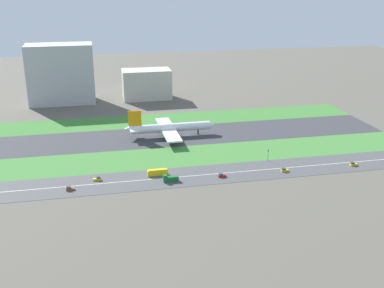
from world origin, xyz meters
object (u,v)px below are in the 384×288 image
object	(u,v)px
bus_0	(158,172)
terminal_building	(61,74)
car_0	(97,179)
car_1	(353,164)
car_3	(70,189)
hangar_building	(147,84)
traffic_light	(268,154)
car_2	(222,176)
airliner	(169,128)
truck_0	(170,179)
car_4	(284,170)
fuel_tank_west	(136,81)

from	to	relation	value
bus_0	terminal_building	xyz separation A→B (m)	(-58.51, 182.00, 24.13)
car_0	car_1	size ratio (longest dim) A/B	1.00
bus_0	car_3	distance (m)	49.02
car_3	hangar_building	size ratio (longest dim) A/B	0.10
car_3	traffic_light	xyz separation A→B (m)	(116.79, 17.99, 3.37)
car_2	car_1	bearing A→B (deg)	-180.00
terminal_building	airliner	bearing A→B (deg)	-56.23
truck_0	car_1	size ratio (longest dim) A/B	1.91
car_4	car_3	bearing A→B (deg)	0.00
car_4	truck_0	bearing A→B (deg)	0.00
terminal_building	fuel_tank_west	world-z (taller)	terminal_building
truck_0	car_1	distance (m)	110.27
airliner	car_3	world-z (taller)	airliner
car_2	fuel_tank_west	world-z (taller)	fuel_tank_west
bus_0	terminal_building	distance (m)	192.69
car_4	hangar_building	xyz separation A→B (m)	(-55.53, 192.00, 12.51)
car_4	traffic_light	bearing A→B (deg)	-79.49
car_2	fuel_tank_west	size ratio (longest dim) A/B	0.23
bus_0	car_3	bearing A→B (deg)	-168.23
car_3	terminal_building	world-z (taller)	terminal_building
traffic_light	fuel_tank_west	world-z (taller)	fuel_tank_west
fuel_tank_west	terminal_building	bearing A→B (deg)	-147.24
car_2	hangar_building	xyz separation A→B (m)	(-18.11, 192.00, 12.51)
truck_0	hangar_building	size ratio (longest dim) A/B	0.19
car_4	fuel_tank_west	bearing A→B (deg)	-75.63
car_1	car_4	bearing A→B (deg)	0.00
airliner	car_2	bearing A→B (deg)	-77.69
traffic_light	terminal_building	size ratio (longest dim) A/B	0.13
truck_0	car_4	size ratio (longest dim) A/B	1.91
traffic_light	hangar_building	bearing A→B (deg)	106.70
car_1	hangar_building	world-z (taller)	hangar_building
airliner	bus_0	bearing A→B (deg)	-104.60
car_0	car_2	size ratio (longest dim) A/B	1.00
truck_0	car_0	distance (m)	40.24
car_3	traffic_light	bearing A→B (deg)	-171.24
car_0	bus_0	xyz separation A→B (m)	(33.46, -0.00, 0.90)
truck_0	terminal_building	distance (m)	203.84
car_3	traffic_light	distance (m)	118.22
car_2	terminal_building	xyz separation A→B (m)	(-93.24, 192.00, 25.02)
car_4	car_1	xyz separation A→B (m)	(43.63, 0.00, 0.00)
car_3	hangar_building	world-z (taller)	hangar_building
airliner	hangar_building	xyz separation A→B (m)	(-1.09, 114.00, 7.20)
car_1	bus_0	xyz separation A→B (m)	(-115.78, 10.00, 0.90)
truck_0	car_2	bearing A→B (deg)	-180.00
airliner	fuel_tank_west	xyz separation A→B (m)	(-6.28, 159.00, 0.90)
airliner	car_0	world-z (taller)	airliner
car_2	truck_0	bearing A→B (deg)	0.00
car_4	car_0	size ratio (longest dim) A/B	1.00
airliner	terminal_building	distance (m)	138.54
car_1	traffic_light	xyz separation A→B (m)	(-46.97, 17.99, 3.37)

